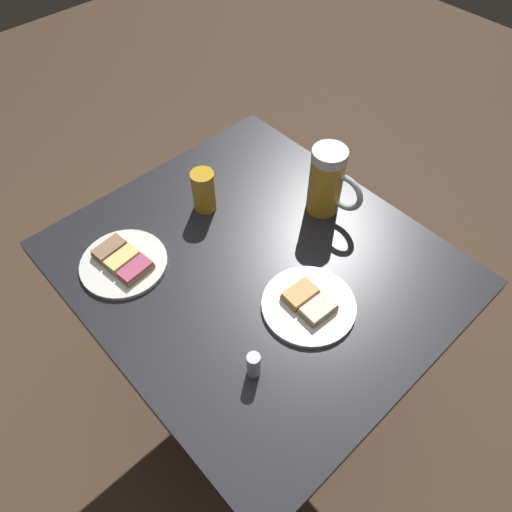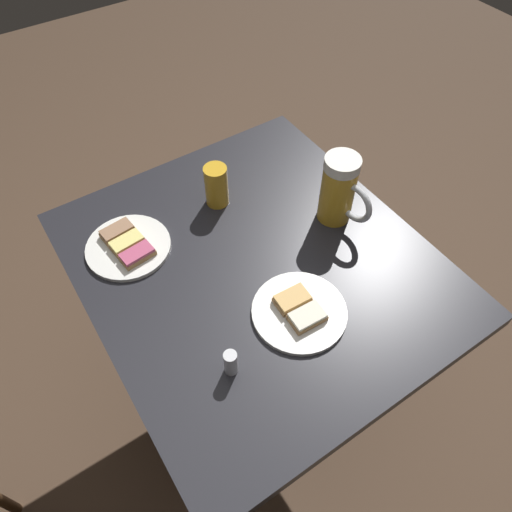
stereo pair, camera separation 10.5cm
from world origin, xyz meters
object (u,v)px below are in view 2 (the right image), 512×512
(plate_far, at_px, (298,311))
(salt_shaker, at_px, (231,363))
(beer_mug, at_px, (340,191))
(beer_glass_small, at_px, (216,186))
(plate_near, at_px, (128,246))

(plate_far, relative_size, salt_shaker, 3.22)
(beer_mug, xyz_separation_m, beer_glass_small, (0.20, 0.21, -0.03))
(plate_near, height_order, salt_shaker, salt_shaker)
(plate_far, bearing_deg, salt_shaker, 99.47)
(beer_glass_small, distance_m, salt_shaker, 0.45)
(plate_far, xyz_separation_m, beer_mug, (0.17, -0.24, 0.08))
(salt_shaker, bearing_deg, beer_mug, -64.32)
(beer_mug, bearing_deg, beer_glass_small, 46.20)
(plate_near, xyz_separation_m, beer_mug, (-0.18, -0.46, 0.08))
(plate_far, xyz_separation_m, beer_glass_small, (0.37, -0.03, 0.05))
(beer_glass_small, bearing_deg, plate_near, 93.96)
(plate_near, relative_size, beer_glass_small, 1.79)
(salt_shaker, bearing_deg, plate_far, -80.53)
(plate_far, distance_m, beer_mug, 0.30)
(plate_near, height_order, beer_mug, beer_mug)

